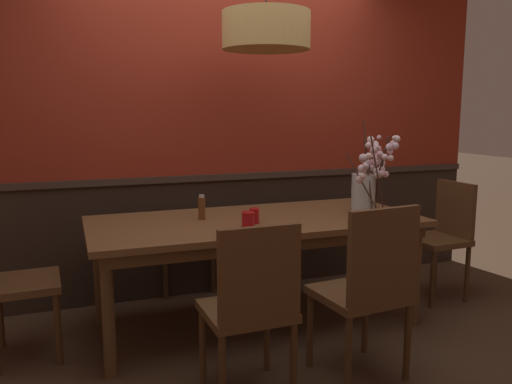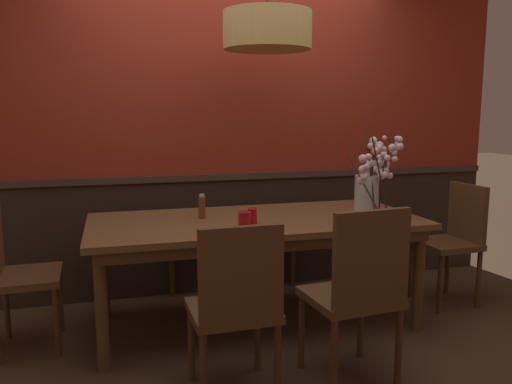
{
  "view_description": "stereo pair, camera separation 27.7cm",
  "coord_description": "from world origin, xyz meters",
  "px_view_note": "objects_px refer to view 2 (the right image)",
  "views": [
    {
      "loc": [
        -1.17,
        -3.14,
        1.44
      ],
      "look_at": [
        0.0,
        0.0,
        0.92
      ],
      "focal_mm": 35.92,
      "sensor_mm": 36.0,
      "label": 1
    },
    {
      "loc": [
        -0.91,
        -3.23,
        1.44
      ],
      "look_at": [
        0.0,
        0.0,
        0.92
      ],
      "focal_mm": 35.92,
      "sensor_mm": 36.0,
      "label": 2
    }
  ],
  "objects_px": {
    "chair_near_side_right": "(358,287)",
    "chair_near_side_left": "(236,302)",
    "condiment_bottle": "(202,207)",
    "pendant_lamp": "(267,31)",
    "chair_head_east_end": "(454,236)",
    "candle_holder_nearer_center": "(245,219)",
    "dining_table": "(256,229)",
    "chair_head_west_end": "(14,266)",
    "vase_with_blossoms": "(371,185)",
    "chair_far_side_left": "(190,225)",
    "candle_holder_nearer_edge": "(252,216)",
    "chair_far_side_right": "(265,219)"
  },
  "relations": [
    {
      "from": "chair_head_west_end",
      "to": "vase_with_blossoms",
      "type": "height_order",
      "value": "vase_with_blossoms"
    },
    {
      "from": "dining_table",
      "to": "condiment_bottle",
      "type": "bearing_deg",
      "value": 164.77
    },
    {
      "from": "chair_near_side_left",
      "to": "chair_near_side_right",
      "type": "bearing_deg",
      "value": -3.09
    },
    {
      "from": "chair_near_side_right",
      "to": "pendant_lamp",
      "type": "bearing_deg",
      "value": 101.59
    },
    {
      "from": "chair_far_side_right",
      "to": "condiment_bottle",
      "type": "height_order",
      "value": "chair_far_side_right"
    },
    {
      "from": "chair_near_side_right",
      "to": "vase_with_blossoms",
      "type": "distance_m",
      "value": 0.99
    },
    {
      "from": "chair_head_east_end",
      "to": "candle_holder_nearer_center",
      "type": "bearing_deg",
      "value": -172.57
    },
    {
      "from": "chair_head_west_end",
      "to": "chair_far_side_left",
      "type": "bearing_deg",
      "value": 36.62
    },
    {
      "from": "candle_holder_nearer_center",
      "to": "condiment_bottle",
      "type": "height_order",
      "value": "condiment_bottle"
    },
    {
      "from": "chair_head_west_end",
      "to": "chair_head_east_end",
      "type": "xyz_separation_m",
      "value": [
        3.05,
        -0.04,
        -0.02
      ]
    },
    {
      "from": "dining_table",
      "to": "candle_holder_nearer_edge",
      "type": "height_order",
      "value": "candle_holder_nearer_edge"
    },
    {
      "from": "dining_table",
      "to": "pendant_lamp",
      "type": "distance_m",
      "value": 1.31
    },
    {
      "from": "chair_near_side_right",
      "to": "chair_near_side_left",
      "type": "distance_m",
      "value": 0.65
    },
    {
      "from": "chair_head_west_end",
      "to": "chair_head_east_end",
      "type": "distance_m",
      "value": 3.05
    },
    {
      "from": "dining_table",
      "to": "candle_holder_nearer_center",
      "type": "relative_size",
      "value": 22.27
    },
    {
      "from": "vase_with_blossoms",
      "to": "pendant_lamp",
      "type": "distance_m",
      "value": 1.23
    },
    {
      "from": "chair_near_side_right",
      "to": "chair_head_east_end",
      "type": "xyz_separation_m",
      "value": [
        1.25,
        0.9,
        -0.02
      ]
    },
    {
      "from": "dining_table",
      "to": "chair_far_side_left",
      "type": "height_order",
      "value": "chair_far_side_left"
    },
    {
      "from": "chair_head_west_end",
      "to": "candle_holder_nearer_center",
      "type": "bearing_deg",
      "value": -10.62
    },
    {
      "from": "chair_far_side_right",
      "to": "condiment_bottle",
      "type": "bearing_deg",
      "value": -129.65
    },
    {
      "from": "chair_near_side_right",
      "to": "chair_far_side_right",
      "type": "bearing_deg",
      "value": 88.46
    },
    {
      "from": "chair_head_west_end",
      "to": "vase_with_blossoms",
      "type": "distance_m",
      "value": 2.32
    },
    {
      "from": "chair_near_side_left",
      "to": "candle_holder_nearer_center",
      "type": "height_order",
      "value": "chair_near_side_left"
    },
    {
      "from": "vase_with_blossoms",
      "to": "chair_far_side_left",
      "type": "bearing_deg",
      "value": 135.77
    },
    {
      "from": "chair_far_side_left",
      "to": "condiment_bottle",
      "type": "height_order",
      "value": "condiment_bottle"
    },
    {
      "from": "chair_far_side_left",
      "to": "candle_holder_nearer_center",
      "type": "xyz_separation_m",
      "value": [
        0.17,
        -1.14,
        0.27
      ]
    },
    {
      "from": "chair_head_east_end",
      "to": "candle_holder_nearer_edge",
      "type": "relative_size",
      "value": 9.12
    },
    {
      "from": "condiment_bottle",
      "to": "pendant_lamp",
      "type": "bearing_deg",
      "value": -3.15
    },
    {
      "from": "vase_with_blossoms",
      "to": "chair_near_side_right",
      "type": "bearing_deg",
      "value": -121.41
    },
    {
      "from": "chair_far_side_right",
      "to": "vase_with_blossoms",
      "type": "relative_size",
      "value": 1.42
    },
    {
      "from": "chair_near_side_right",
      "to": "condiment_bottle",
      "type": "xyz_separation_m",
      "value": [
        -0.64,
        1.0,
        0.28
      ]
    },
    {
      "from": "chair_far_side_right",
      "to": "vase_with_blossoms",
      "type": "xyz_separation_m",
      "value": [
        0.42,
        -1.07,
        0.43
      ]
    },
    {
      "from": "chair_near_side_right",
      "to": "candle_holder_nearer_center",
      "type": "relative_size",
      "value": 9.88
    },
    {
      "from": "pendant_lamp",
      "to": "candle_holder_nearer_edge",
      "type": "bearing_deg",
      "value": -127.02
    },
    {
      "from": "chair_near_side_left",
      "to": "vase_with_blossoms",
      "type": "relative_size",
      "value": 1.41
    },
    {
      "from": "dining_table",
      "to": "chair_far_side_right",
      "type": "distance_m",
      "value": 1.01
    },
    {
      "from": "chair_near_side_right",
      "to": "vase_with_blossoms",
      "type": "bearing_deg",
      "value": 58.59
    },
    {
      "from": "chair_head_west_end",
      "to": "pendant_lamp",
      "type": "distance_m",
      "value": 2.15
    },
    {
      "from": "dining_table",
      "to": "candle_holder_nearer_center",
      "type": "xyz_separation_m",
      "value": [
        -0.14,
        -0.23,
        0.13
      ]
    },
    {
      "from": "condiment_bottle",
      "to": "pendant_lamp",
      "type": "relative_size",
      "value": 0.16
    },
    {
      "from": "condiment_bottle",
      "to": "chair_near_side_left",
      "type": "bearing_deg",
      "value": -90.13
    },
    {
      "from": "chair_far_side_left",
      "to": "candle_holder_nearer_center",
      "type": "bearing_deg",
      "value": -81.3
    },
    {
      "from": "chair_near_side_right",
      "to": "condiment_bottle",
      "type": "distance_m",
      "value": 1.23
    },
    {
      "from": "dining_table",
      "to": "chair_near_side_left",
      "type": "distance_m",
      "value": 0.95
    },
    {
      "from": "chair_near_side_left",
      "to": "candle_holder_nearer_edge",
      "type": "relative_size",
      "value": 9.26
    },
    {
      "from": "chair_near_side_right",
      "to": "chair_head_east_end",
      "type": "bearing_deg",
      "value": 35.68
    },
    {
      "from": "chair_head_west_end",
      "to": "pendant_lamp",
      "type": "relative_size",
      "value": 0.89
    },
    {
      "from": "chair_near_side_left",
      "to": "chair_far_side_left",
      "type": "bearing_deg",
      "value": 88.85
    },
    {
      "from": "dining_table",
      "to": "vase_with_blossoms",
      "type": "relative_size",
      "value": 3.35
    },
    {
      "from": "dining_table",
      "to": "chair_head_east_end",
      "type": "xyz_separation_m",
      "value": [
        1.55,
        -0.01,
        -0.15
      ]
    }
  ]
}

